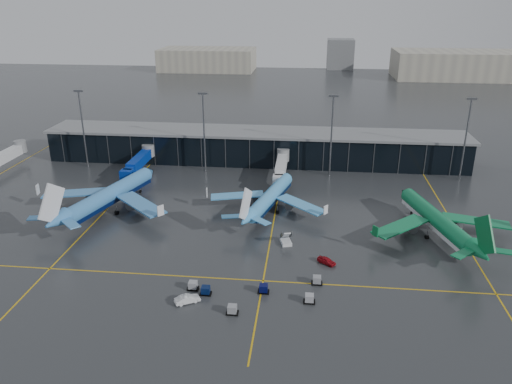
# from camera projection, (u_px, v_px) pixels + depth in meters

# --- Properties ---
(ground) EXTENTS (600.00, 600.00, 0.00)m
(ground) POSITION_uv_depth(u_px,v_px,m) (226.00, 244.00, 114.98)
(ground) COLOR #282B2D
(ground) RESTS_ON ground
(terminal_pier) EXTENTS (142.00, 17.00, 10.70)m
(terminal_pier) POSITION_uv_depth(u_px,v_px,m) (255.00, 146.00, 170.29)
(terminal_pier) COLOR black
(terminal_pier) RESTS_ON ground
(jet_bridges) EXTENTS (94.00, 27.50, 7.20)m
(jet_bridges) POSITION_uv_depth(u_px,v_px,m) (138.00, 162.00, 156.52)
(jet_bridges) COLOR #595B60
(jet_bridges) RESTS_ON ground
(flood_masts) EXTENTS (203.00, 0.50, 25.50)m
(flood_masts) POSITION_uv_depth(u_px,v_px,m) (267.00, 131.00, 155.60)
(flood_masts) COLOR #595B60
(flood_masts) RESTS_ON ground
(distant_hangars) EXTENTS (260.00, 71.00, 22.00)m
(distant_hangars) POSITION_uv_depth(u_px,v_px,m) (356.00, 62.00, 356.39)
(distant_hangars) COLOR #B2AD99
(distant_hangars) RESTS_ON ground
(taxi_lines) EXTENTS (220.00, 120.00, 0.02)m
(taxi_lines) POSITION_uv_depth(u_px,v_px,m) (273.00, 226.00, 123.78)
(taxi_lines) COLOR gold
(taxi_lines) RESTS_ON ground
(airliner_arkefly) EXTENTS (50.40, 54.24, 13.90)m
(airliner_arkefly) POSITION_uv_depth(u_px,v_px,m) (110.00, 185.00, 130.75)
(airliner_arkefly) COLOR #3B7FC3
(airliner_arkefly) RESTS_ON ground
(airliner_klm_near) EXTENTS (42.40, 45.76, 11.83)m
(airliner_klm_near) POSITION_uv_depth(u_px,v_px,m) (270.00, 189.00, 131.29)
(airliner_klm_near) COLOR #459FE3
(airliner_klm_near) RESTS_ON ground
(airliner_aer_lingus) EXTENTS (45.71, 49.23, 12.65)m
(airliner_aer_lingus) POSITION_uv_depth(u_px,v_px,m) (437.00, 210.00, 117.27)
(airliner_aer_lingus) COLOR #0D7443
(airliner_aer_lingus) RESTS_ON ground
(baggage_carts) EXTENTS (26.23, 13.12, 1.70)m
(baggage_carts) POSITION_uv_depth(u_px,v_px,m) (254.00, 292.00, 94.89)
(baggage_carts) COLOR black
(baggage_carts) RESTS_ON ground
(mobile_airstair) EXTENTS (2.98, 3.67, 3.45)m
(mobile_airstair) POSITION_uv_depth(u_px,v_px,m) (286.00, 241.00, 114.72)
(mobile_airstair) COLOR silver
(mobile_airstair) RESTS_ON ground
(service_van_red) EXTENTS (4.39, 3.91, 1.44)m
(service_van_red) POSITION_uv_depth(u_px,v_px,m) (327.00, 261.00, 106.24)
(service_van_red) COLOR maroon
(service_van_red) RESTS_ON ground
(service_van_white) EXTENTS (4.95, 3.80, 1.57)m
(service_van_white) POSITION_uv_depth(u_px,v_px,m) (187.00, 299.00, 92.76)
(service_van_white) COLOR silver
(service_van_white) RESTS_ON ground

